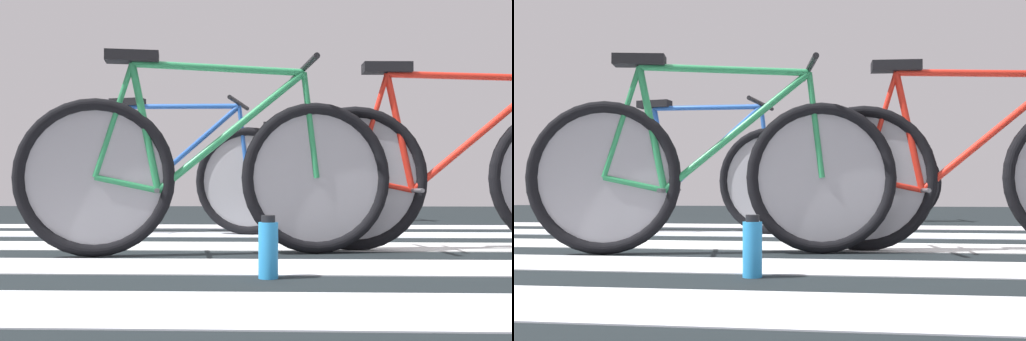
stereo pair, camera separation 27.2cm
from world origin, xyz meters
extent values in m
cube|color=black|center=(0.00, 0.00, 0.01)|extent=(18.00, 14.00, 0.02)
cube|color=silver|center=(0.04, -1.26, 0.02)|extent=(5.20, 0.44, 0.00)
cube|color=silver|center=(0.11, -0.49, 0.02)|extent=(5.20, 0.44, 0.00)
cube|color=silver|center=(-0.01, 0.27, 0.02)|extent=(5.20, 0.44, 0.00)
cube|color=silver|center=(-0.08, 1.02, 0.02)|extent=(5.20, 0.44, 0.00)
cube|color=silver|center=(0.10, 1.79, 0.02)|extent=(5.20, 0.44, 0.00)
torus|color=black|center=(-0.60, -0.21, 0.38)|extent=(0.72, 0.17, 0.72)
torus|color=black|center=(0.41, -0.04, 0.38)|extent=(0.72, 0.17, 0.72)
cylinder|color=gray|center=(-0.60, -0.21, 0.38)|extent=(0.60, 0.11, 0.61)
cylinder|color=gray|center=(0.41, -0.04, 0.38)|extent=(0.60, 0.11, 0.61)
cylinder|color=#27804C|center=(-0.05, -0.11, 0.89)|extent=(0.80, 0.17, 0.05)
cylinder|color=#27804C|center=(0.01, -0.10, 0.60)|extent=(0.70, 0.15, 0.59)
cylinder|color=#27804C|center=(-0.38, -0.17, 0.61)|extent=(0.16, 0.06, 0.59)
cylinder|color=#27804C|center=(-0.46, -0.18, 0.35)|extent=(0.29, 0.07, 0.09)
cylinder|color=#27804C|center=(-0.52, -0.19, 0.64)|extent=(0.19, 0.06, 0.53)
cylinder|color=#27804C|center=(0.38, -0.04, 0.63)|extent=(0.09, 0.04, 0.50)
cube|color=black|center=(-0.44, -0.18, 0.93)|extent=(0.25, 0.13, 0.05)
cylinder|color=black|center=(0.35, -0.05, 0.90)|extent=(0.11, 0.52, 0.03)
cylinder|color=#4C4C51|center=(-0.32, -0.16, 0.32)|extent=(0.08, 0.34, 0.02)
torus|color=black|center=(0.61, 0.09, 0.38)|extent=(0.72, 0.09, 0.72)
cylinder|color=gray|center=(0.61, 0.09, 0.38)|extent=(0.61, 0.03, 0.61)
cylinder|color=red|center=(1.17, 0.12, 0.89)|extent=(0.80, 0.07, 0.05)
cylinder|color=red|center=(1.23, 0.12, 0.60)|extent=(0.70, 0.07, 0.59)
cylinder|color=red|center=(0.83, 0.10, 0.61)|extent=(0.15, 0.04, 0.59)
cylinder|color=red|center=(0.75, 0.10, 0.35)|extent=(0.29, 0.04, 0.09)
cylinder|color=red|center=(0.69, 0.09, 0.64)|extent=(0.19, 0.03, 0.53)
cube|color=black|center=(0.77, 0.10, 0.93)|extent=(0.24, 0.10, 0.05)
cylinder|color=#4C4C51|center=(0.89, 0.10, 0.32)|extent=(0.04, 0.34, 0.02)
torus|color=black|center=(-0.98, 1.18, 0.38)|extent=(0.72, 0.17, 0.72)
torus|color=black|center=(0.03, 1.01, 0.38)|extent=(0.72, 0.17, 0.72)
cylinder|color=gray|center=(-0.98, 1.18, 0.38)|extent=(0.60, 0.11, 0.61)
cylinder|color=gray|center=(0.03, 1.01, 0.38)|extent=(0.60, 0.11, 0.61)
cylinder|color=#2352A8|center=(-0.42, 1.09, 0.89)|extent=(0.80, 0.17, 0.05)
cylinder|color=#2352A8|center=(-0.37, 1.08, 0.60)|extent=(0.70, 0.15, 0.59)
cylinder|color=#2352A8|center=(-0.76, 1.14, 0.61)|extent=(0.16, 0.06, 0.59)
cylinder|color=#2352A8|center=(-0.84, 1.16, 0.35)|extent=(0.29, 0.07, 0.09)
cylinder|color=#2352A8|center=(-0.90, 1.17, 0.64)|extent=(0.19, 0.06, 0.53)
cylinder|color=#2352A8|center=(0.00, 1.02, 0.63)|extent=(0.09, 0.04, 0.50)
cube|color=black|center=(-0.82, 1.15, 0.93)|extent=(0.25, 0.13, 0.05)
cylinder|color=black|center=(-0.03, 1.02, 0.90)|extent=(0.11, 0.52, 0.03)
cylinder|color=#4C4C51|center=(-0.70, 1.13, 0.32)|extent=(0.08, 0.34, 0.02)
torus|color=black|center=(0.06, 2.56, 0.38)|extent=(0.72, 0.10, 0.72)
torus|color=black|center=(1.08, 2.62, 0.38)|extent=(0.72, 0.10, 0.72)
cylinder|color=gray|center=(0.06, 2.56, 0.38)|extent=(0.61, 0.04, 0.61)
cylinder|color=gray|center=(1.08, 2.62, 0.38)|extent=(0.61, 0.04, 0.61)
cylinder|color=white|center=(0.62, 2.59, 0.89)|extent=(0.80, 0.08, 0.05)
cylinder|color=white|center=(0.68, 2.60, 0.60)|extent=(0.70, 0.08, 0.59)
cylinder|color=white|center=(0.28, 2.57, 0.61)|extent=(0.16, 0.04, 0.59)
cylinder|color=white|center=(0.20, 2.57, 0.35)|extent=(0.29, 0.05, 0.09)
cylinder|color=white|center=(0.14, 2.56, 0.64)|extent=(0.19, 0.04, 0.53)
cylinder|color=white|center=(1.05, 2.62, 0.63)|extent=(0.09, 0.03, 0.50)
cube|color=black|center=(0.22, 2.57, 0.93)|extent=(0.25, 0.11, 0.05)
cylinder|color=black|center=(1.02, 2.62, 0.90)|extent=(0.06, 0.52, 0.03)
cylinder|color=#4C4C51|center=(0.34, 2.58, 0.32)|extent=(0.04, 0.34, 0.02)
cylinder|color=#2B95E1|center=(0.19, -0.77, 0.12)|extent=(0.07, 0.07, 0.19)
cylinder|color=black|center=(0.19, -0.77, 0.22)|extent=(0.05, 0.05, 0.02)
camera|label=1|loc=(0.21, -2.69, 0.33)|focal=39.24mm
camera|label=2|loc=(0.48, -2.69, 0.33)|focal=39.24mm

